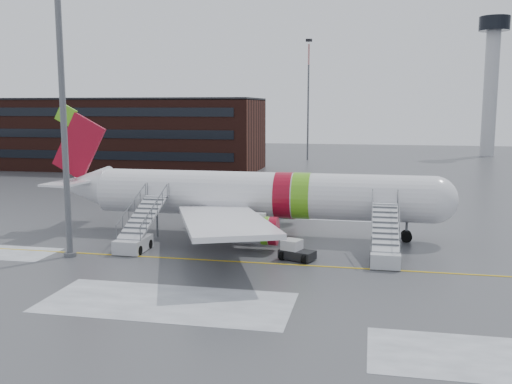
% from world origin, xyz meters
% --- Properties ---
extents(ground, '(260.00, 260.00, 0.00)m').
position_xyz_m(ground, '(0.00, 0.00, 0.00)').
color(ground, '#494C4F').
rests_on(ground, ground).
extents(airliner, '(35.03, 32.97, 11.18)m').
position_xyz_m(airliner, '(-5.07, 7.65, 3.42)').
color(airliner, white).
rests_on(airliner, ground).
extents(airstair_fwd, '(2.05, 7.70, 3.48)m').
position_xyz_m(airstair_fwd, '(6.06, 1.11, 1.06)').
color(airstair_fwd, '#B8BBC0').
rests_on(airstair_fwd, ground).
extents(airstair_aft, '(2.05, 7.70, 3.48)m').
position_xyz_m(airstair_aft, '(-12.51, 1.11, 1.06)').
color(airstair_aft, '#B3B5BB').
rests_on(airstair_aft, ground).
extents(pushback_tug, '(2.77, 2.45, 1.41)m').
position_xyz_m(pushback_tug, '(-0.20, 0.43, 0.62)').
color(pushback_tug, black).
rests_on(pushback_tug, ground).
extents(light_mast_near, '(1.20, 1.20, 25.39)m').
position_xyz_m(light_mast_near, '(-16.40, -2.00, 13.14)').
color(light_mast_near, '#595B60').
rests_on(light_mast_near, ground).
extents(terminal_building, '(62.00, 16.11, 12.30)m').
position_xyz_m(terminal_building, '(-45.00, 54.98, 6.20)').
color(terminal_building, '#3F1E16').
rests_on(terminal_building, ground).
extents(control_tower, '(6.40, 6.40, 30.00)m').
position_xyz_m(control_tower, '(30.00, 95.00, 18.75)').
color(control_tower, '#B2B5BA').
rests_on(control_tower, ground).
extents(light_mast_far_n, '(1.20, 1.20, 24.25)m').
position_xyz_m(light_mast_far_n, '(-8.00, 78.00, 13.84)').
color(light_mast_far_n, '#595B60').
rests_on(light_mast_far_n, ground).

